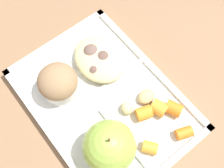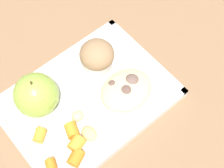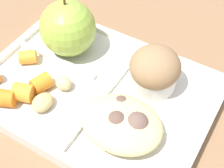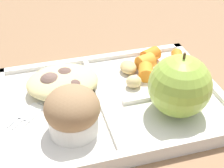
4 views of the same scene
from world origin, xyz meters
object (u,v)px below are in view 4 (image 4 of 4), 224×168
(lunch_tray, at_px, (112,102))
(plastic_fork, at_px, (44,100))
(bran_muffin, at_px, (73,112))
(green_apple, at_px, (180,86))

(lunch_tray, distance_m, plastic_fork, 0.11)
(bran_muffin, relative_size, plastic_fork, 0.56)
(lunch_tray, relative_size, green_apple, 3.47)
(green_apple, height_order, plastic_fork, green_apple)
(plastic_fork, bearing_deg, green_apple, 157.67)
(lunch_tray, bearing_deg, plastic_fork, -13.10)
(bran_muffin, bearing_deg, green_apple, 180.00)
(lunch_tray, distance_m, green_apple, 0.11)
(lunch_tray, xyz_separation_m, green_apple, (-0.08, 0.05, 0.05))
(lunch_tray, bearing_deg, green_apple, 147.82)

